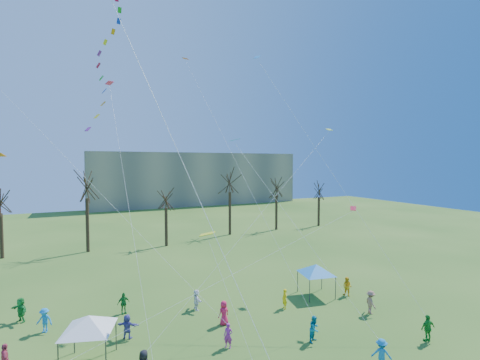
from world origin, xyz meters
name	(u,v)px	position (x,y,z in m)	size (l,w,h in m)	color
distant_building	(196,178)	(22.00, 82.00, 7.50)	(60.00, 14.00, 15.00)	gray
bare_tree_row	(160,195)	(1.92, 36.52, 7.23)	(68.07, 8.65, 11.41)	black
big_box_kite	(111,64)	(-6.98, 5.15, 17.18)	(4.23, 5.52, 22.17)	red
canopy_tent_white	(89,323)	(-8.32, 7.85, 2.49)	(3.75, 3.75, 2.94)	#3F3F44
canopy_tent_blue	(316,269)	(10.54, 10.34, 2.44)	(3.77, 3.77, 2.88)	#3F3F44
festival_crowd	(189,337)	(-2.51, 6.65, 0.87)	(28.71, 17.31, 1.85)	red
small_kites_aloft	(210,140)	(0.59, 10.90, 13.85)	(31.94, 19.48, 33.05)	orange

